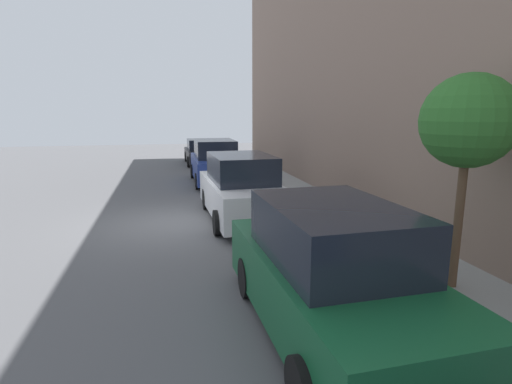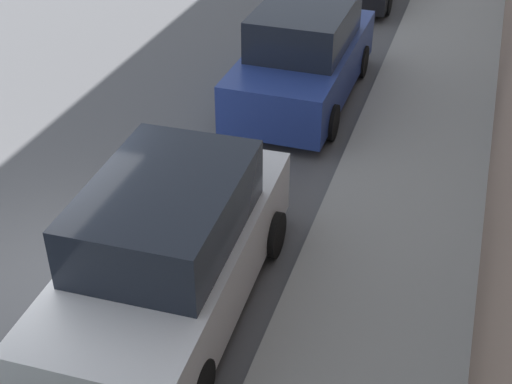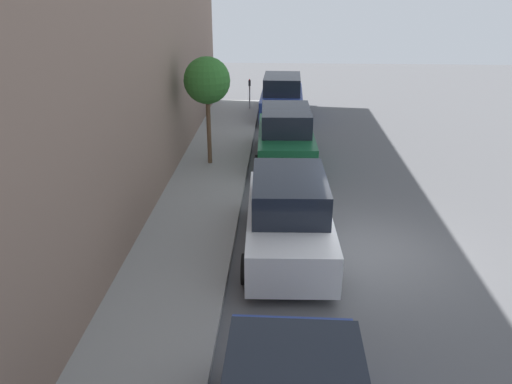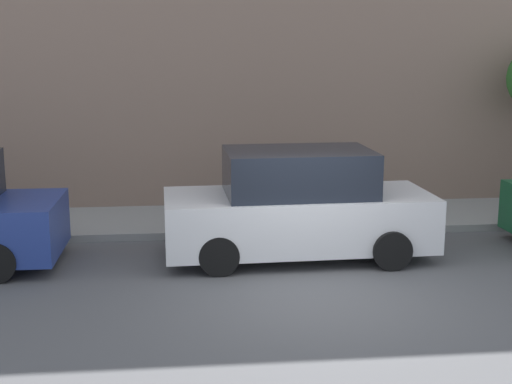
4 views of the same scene
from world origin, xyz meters
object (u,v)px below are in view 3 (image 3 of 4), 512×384
Objects in this scene: parked_suv_nearest at (282,97)px; parking_meter_near at (250,91)px; parked_suv_second at (286,137)px; street_tree at (207,81)px; parked_suv_third at (289,217)px.

parked_suv_nearest is 3.26× the size of parking_meter_near.
street_tree is at bearing 15.76° from parked_suv_second.
parking_meter_near is (1.81, -14.09, 0.13)m from parked_suv_third.
parked_suv_third is 6.85m from street_tree.
parked_suv_third is 14.21m from parking_meter_near.
parked_suv_second is 7.63m from parking_meter_near.
parking_meter_near is 8.48m from street_tree.
parked_suv_nearest reaches higher than parking_meter_near.
parked_suv_nearest is 1.00× the size of parked_suv_second.
parking_meter_near is at bearing -76.59° from parked_suv_second.
parked_suv_nearest is 8.02m from street_tree.
parked_suv_third is (-0.04, 6.67, 0.00)m from parked_suv_second.
parked_suv_nearest is 13.21m from parked_suv_third.
street_tree is at bearing 83.52° from parking_meter_near.
street_tree reaches higher than parked_suv_third.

